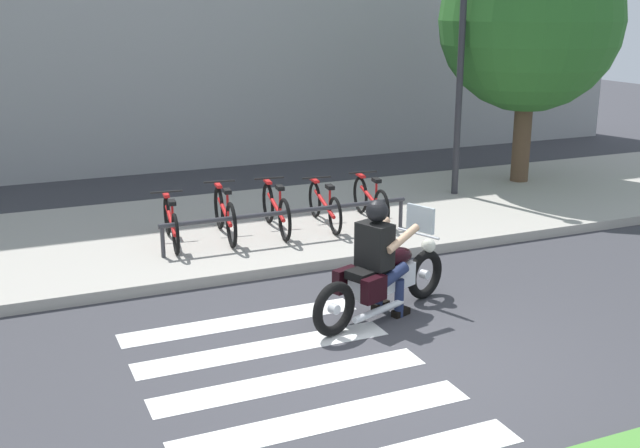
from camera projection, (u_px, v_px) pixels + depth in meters
ground_plane at (391, 361)px, 8.02m from camera, size 48.00×48.00×0.00m
sidewalk at (240, 229)px, 12.45m from camera, size 24.00×4.40×0.15m
crosswalk_stripe_1 at (325, 419)px, 6.89m from camera, size 2.80×0.40×0.01m
crosswalk_stripe_2 at (292, 381)px, 7.59m from camera, size 2.80×0.40×0.01m
crosswalk_stripe_3 at (264, 349)px, 8.30m from camera, size 2.80×0.40×0.01m
crosswalk_stripe_4 at (241, 321)px, 9.00m from camera, size 2.80×0.40×0.01m
motorcycle at (383, 279)px, 9.07m from camera, size 2.13×0.99×1.22m
rider at (379, 251)px, 8.92m from camera, size 0.75×0.68×1.43m
bicycle_0 at (171, 222)px, 11.31m from camera, size 0.48×1.63×0.72m
bicycle_1 at (225, 214)px, 11.61m from camera, size 0.48×1.68×0.80m
bicycle_2 at (276, 209)px, 11.93m from camera, size 0.48×1.69×0.78m
bicycle_3 at (324, 205)px, 12.25m from camera, size 0.48×1.66×0.72m
bicycle_4 at (371, 200)px, 12.56m from camera, size 0.48×1.58×0.74m
bike_rack at (289, 214)px, 11.43m from camera, size 3.86×0.07×0.49m
street_lamp at (461, 45)px, 13.70m from camera, size 0.28×0.28×4.74m
tree_near_rack at (530, 21)px, 14.63m from camera, size 3.44×3.44×4.97m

